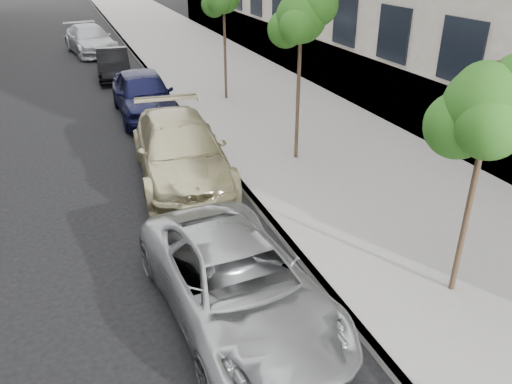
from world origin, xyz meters
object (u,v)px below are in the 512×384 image
tree_mid (302,18)px  minivan (237,283)px  sedan_blue (144,94)px  sedan_rear (90,40)px  tree_near (491,108)px  sedan_black (113,64)px  suv (180,150)px

tree_mid → minivan: 7.54m
minivan → sedan_blue: (0.41, 11.45, 0.14)m
sedan_rear → tree_near: bearing=-89.0°
tree_mid → sedan_black: tree_mid is taller
tree_mid → suv: size_ratio=0.84×
tree_mid → minivan: size_ratio=0.95×
tree_near → sedan_blue: tree_near is taller
tree_near → sedan_black: 19.09m
suv → sedan_rear: size_ratio=1.03×
suv → sedan_blue: 5.70m
minivan → sedan_blue: size_ratio=1.02×
sedan_black → sedan_blue: bearing=-82.4°
sedan_blue → sedan_black: size_ratio=1.20×
tree_near → tree_mid: bearing=90.0°
tree_mid → suv: tree_mid is taller
tree_near → sedan_rear: bearing=99.6°
tree_mid → minivan: bearing=-123.3°
minivan → sedan_rear: sedan_rear is taller
minivan → sedan_black: (0.04, 17.71, -0.02)m
suv → minivan: bearing=-89.4°
minivan → sedan_blue: sedan_blue is taller
tree_mid → sedan_black: (-3.70, 12.02, -3.27)m
tree_mid → minivan: (-3.73, -5.69, -3.25)m
sedan_blue → sedan_rear: 12.72m
sedan_blue → sedan_rear: size_ratio=0.90×
tree_near → minivan: tree_near is taller
tree_mid → sedan_black: bearing=107.1°
tree_near → tree_mid: (-0.00, 6.50, 0.51)m
suv → sedan_rear: (-0.90, 18.39, -0.02)m
tree_near → sedan_rear: 25.43m
tree_mid → sedan_blue: (-3.33, 5.76, -3.11)m
suv → sedan_black: (-0.37, 11.97, -0.13)m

